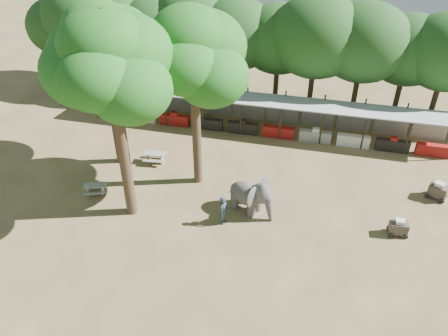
% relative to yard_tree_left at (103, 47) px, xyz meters
% --- Properties ---
extents(ground, '(100.00, 100.00, 0.00)m').
position_rel_yard_tree_left_xyz_m(ground, '(9.13, -7.19, -8.20)').
color(ground, brown).
rests_on(ground, ground).
extents(vendor_stalls, '(28.00, 2.99, 2.80)m').
position_rel_yard_tree_left_xyz_m(vendor_stalls, '(9.13, 6.65, -7.02)').
color(vendor_stalls, '#A0A4A8').
rests_on(vendor_stalls, ground).
extents(yard_tree_left, '(7.10, 6.90, 11.02)m').
position_rel_yard_tree_left_xyz_m(yard_tree_left, '(0.00, 0.00, 0.00)').
color(yard_tree_left, '#332316').
rests_on(yard_tree_left, ground).
extents(yard_tree_center, '(7.10, 6.90, 12.04)m').
position_rel_yard_tree_left_xyz_m(yard_tree_center, '(3.00, -5.00, 1.01)').
color(yard_tree_center, '#332316').
rests_on(yard_tree_center, ground).
extents(yard_tree_back, '(7.10, 6.90, 11.36)m').
position_rel_yard_tree_left_xyz_m(yard_tree_back, '(6.00, -1.00, 0.34)').
color(yard_tree_back, '#332316').
rests_on(yard_tree_back, ground).
extents(backdrop_trees, '(46.46, 5.95, 8.33)m').
position_rel_yard_tree_left_xyz_m(backdrop_trees, '(9.13, 11.81, -2.69)').
color(backdrop_trees, '#332316').
rests_on(backdrop_trees, ground).
extents(elephant, '(3.16, 2.50, 2.37)m').
position_rel_yard_tree_left_xyz_m(elephant, '(10.11, -3.45, -7.02)').
color(elephant, '#413E3E').
rests_on(elephant, ground).
extents(handler, '(0.62, 0.77, 1.85)m').
position_rel_yard_tree_left_xyz_m(handler, '(8.76, -4.88, -7.28)').
color(handler, '#26384C').
rests_on(handler, ground).
extents(picnic_table_near, '(1.69, 1.61, 0.67)m').
position_rel_yard_tree_left_xyz_m(picnic_table_near, '(0.15, -4.07, -7.76)').
color(picnic_table_near, gray).
rests_on(picnic_table_near, ground).
extents(picnic_table_far, '(1.59, 1.46, 0.73)m').
position_rel_yard_tree_left_xyz_m(picnic_table_far, '(2.55, 0.24, -7.72)').
color(picnic_table_far, gray).
rests_on(picnic_table_far, ground).
extents(cart_front, '(1.15, 0.80, 1.07)m').
position_rel_yard_tree_left_xyz_m(cart_front, '(18.58, -3.53, -7.67)').
color(cart_front, '#362E26').
rests_on(cart_front, ground).
extents(cart_back, '(1.40, 1.19, 1.17)m').
position_rel_yard_tree_left_xyz_m(cart_back, '(21.25, 0.54, -7.62)').
color(cart_back, '#362E26').
rests_on(cart_back, ground).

